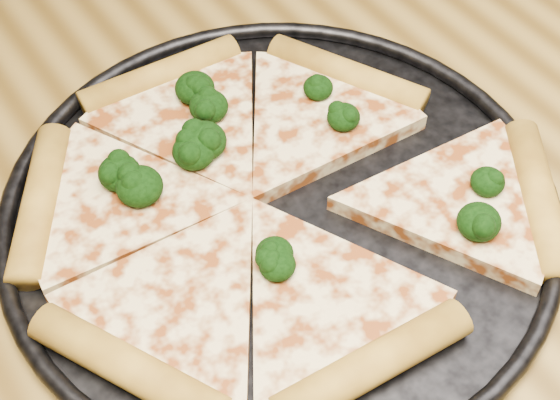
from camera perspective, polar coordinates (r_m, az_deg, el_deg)
dining_table at (r=0.61m, az=0.95°, el=-6.34°), size 1.20×0.90×0.75m
pizza_pan at (r=0.53m, az=0.00°, el=-0.57°), size 0.35×0.35×0.02m
pizza at (r=0.52m, az=-1.02°, el=-0.03°), size 0.35×0.30×0.02m
broccoli_florets at (r=0.53m, az=-2.85°, el=2.80°), size 0.21×0.22×0.02m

